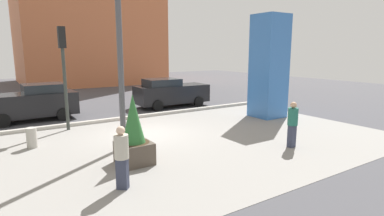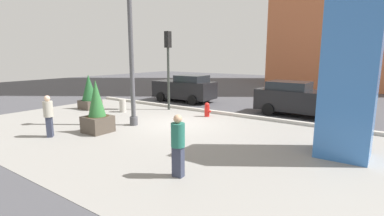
{
  "view_description": "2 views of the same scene",
  "coord_description": "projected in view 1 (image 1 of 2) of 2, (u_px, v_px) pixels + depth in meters",
  "views": [
    {
      "loc": [
        -5.24,
        -11.67,
        3.44
      ],
      "look_at": [
        1.69,
        -1.03,
        1.1
      ],
      "focal_mm": 28.79,
      "sensor_mm": 36.0,
      "label": 1
    },
    {
      "loc": [
        8.06,
        -10.18,
        3.16
      ],
      "look_at": [
        1.48,
        -0.89,
        1.05
      ],
      "focal_mm": 26.73,
      "sensor_mm": 36.0,
      "label": 2
    }
  ],
  "objects": [
    {
      "name": "car_far_lane",
      "position": [
        33.0,
        102.0,
        15.46
      ],
      "size": [
        4.3,
        2.17,
        1.83
      ],
      "color": "black",
      "rests_on": "ground_plane"
    },
    {
      "name": "traffic_light_far_side",
      "position": [
        63.0,
        61.0,
        13.17
      ],
      "size": [
        0.28,
        0.42,
        4.48
      ],
      "color": "#333833",
      "rests_on": "ground_plane"
    },
    {
      "name": "ground_plane",
      "position": [
        114.0,
        117.0,
        16.34
      ],
      "size": [
        60.0,
        60.0,
        0.0
      ],
      "primitive_type": "plane",
      "color": "#47474C"
    },
    {
      "name": "pedestrian_crossing",
      "position": [
        293.0,
        122.0,
        11.05
      ],
      "size": [
        0.39,
        0.39,
        1.68
      ],
      "color": "#33384C",
      "rests_on": "ground_plane"
    },
    {
      "name": "plaza_pavement",
      "position": [
        168.0,
        146.0,
        11.4
      ],
      "size": [
        18.0,
        10.0,
        0.02
      ],
      "primitive_type": "cube",
      "color": "gray",
      "rests_on": "ground_plane"
    },
    {
      "name": "fire_hydrant",
      "position": [
        132.0,
        116.0,
        14.91
      ],
      "size": [
        0.36,
        0.26,
        0.75
      ],
      "color": "red",
      "rests_on": "ground_plane"
    },
    {
      "name": "pedestrian_by_curb",
      "position": [
        122.0,
        155.0,
        7.66
      ],
      "size": [
        0.51,
        0.51,
        1.64
      ],
      "color": "#33384C",
      "rests_on": "ground_plane"
    },
    {
      "name": "car_intersection",
      "position": [
        171.0,
        93.0,
        19.35
      ],
      "size": [
        4.63,
        2.15,
        1.79
      ],
      "color": "black",
      "rests_on": "ground_plane"
    },
    {
      "name": "concrete_bollard",
      "position": [
        32.0,
        138.0,
        11.08
      ],
      "size": [
        0.36,
        0.36,
        0.75
      ],
      "primitive_type": "cylinder",
      "color": "#B2ADA3",
      "rests_on": "ground_plane"
    },
    {
      "name": "curb_strip",
      "position": [
        119.0,
        119.0,
        15.61
      ],
      "size": [
        18.0,
        0.24,
        0.16
      ],
      "primitive_type": "cube",
      "color": "#B7B2A8",
      "rests_on": "ground_plane"
    },
    {
      "name": "potted_plant_near_left",
      "position": [
        134.0,
        136.0,
        9.42
      ],
      "size": [
        1.01,
        1.01,
        2.18
      ],
      "color": "#4C4238",
      "rests_on": "ground_plane"
    },
    {
      "name": "art_pillar_blue",
      "position": [
        269.0,
        67.0,
        16.05
      ],
      "size": [
        1.5,
        1.5,
        5.31
      ],
      "primitive_type": "cube",
      "color": "#3870BC",
      "rests_on": "ground_plane"
    },
    {
      "name": "lamp_post",
      "position": [
        121.0,
        68.0,
        10.64
      ],
      "size": [
        0.44,
        0.44,
        5.92
      ],
      "color": "#4C4C51",
      "rests_on": "ground_plane"
    }
  ]
}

